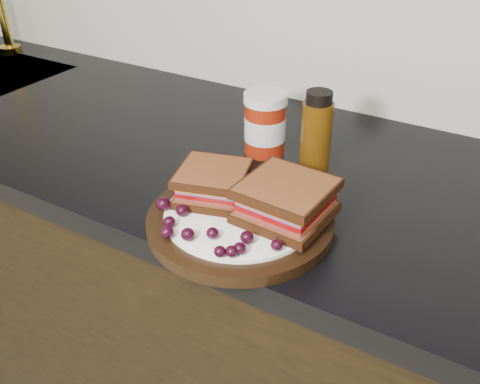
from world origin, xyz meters
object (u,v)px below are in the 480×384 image
object	(u,v)px
sandwich_left	(213,183)
condiment_jar	(265,124)
plate	(240,221)
oil_bottle	(316,133)

from	to	relation	value
sandwich_left	condiment_jar	distance (m)	0.21
plate	sandwich_left	distance (m)	0.07
plate	sandwich_left	size ratio (longest dim) A/B	2.67
plate	condiment_jar	distance (m)	0.25
plate	condiment_jar	xyz separation A→B (m)	(-0.08, 0.23, 0.05)
plate	oil_bottle	world-z (taller)	oil_bottle
plate	oil_bottle	xyz separation A→B (m)	(0.03, 0.21, 0.06)
plate	oil_bottle	distance (m)	0.22
sandwich_left	oil_bottle	size ratio (longest dim) A/B	0.71
sandwich_left	plate	bearing A→B (deg)	-33.18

